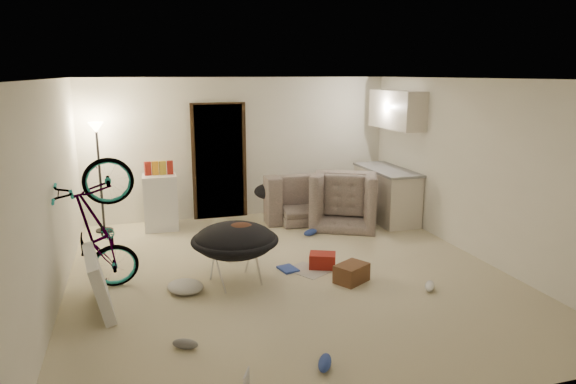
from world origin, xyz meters
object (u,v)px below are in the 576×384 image
object	(u,v)px
floor_lamp	(98,153)
armchair	(346,204)
sofa	(321,200)
juicer	(230,255)
bicycle	(100,257)
mini_fridge	(160,202)
kitchen_counter	(386,195)
drink_case_b	(322,261)
tv_box	(99,282)
saucer_chair	(235,248)
drink_case_a	(352,273)

from	to	relation	value
floor_lamp	armchair	world-z (taller)	floor_lamp
sofa	juicer	bearing A→B (deg)	42.53
bicycle	armchair	bearing A→B (deg)	-68.78
floor_lamp	mini_fridge	distance (m)	1.25
kitchen_counter	drink_case_b	bearing A→B (deg)	-134.91
mini_fridge	tv_box	distance (m)	3.07
armchair	tv_box	size ratio (longest dim) A/B	1.11
saucer_chair	juicer	size ratio (longest dim) A/B	5.32
saucer_chair	drink_case_a	size ratio (longest dim) A/B	2.67
armchair	drink_case_b	world-z (taller)	armchair
armchair	mini_fridge	distance (m)	3.16
sofa	drink_case_a	world-z (taller)	sofa
kitchen_counter	tv_box	bearing A→B (deg)	-153.08
bicycle	tv_box	world-z (taller)	bicycle
floor_lamp	armchair	xyz separation A→B (m)	(4.02, -0.72, -0.95)
floor_lamp	armchair	bearing A→B (deg)	-10.18
tv_box	juicer	bearing A→B (deg)	25.72
tv_box	drink_case_b	world-z (taller)	tv_box
bicycle	drink_case_a	distance (m)	3.06
tv_box	drink_case_b	bearing A→B (deg)	1.87
mini_fridge	drink_case_a	distance (m)	3.75
kitchen_counter	drink_case_a	bearing A→B (deg)	-125.01
sofa	mini_fridge	xyz separation A→B (m)	(-2.83, 0.10, 0.15)
floor_lamp	drink_case_b	distance (m)	4.07
sofa	juicer	xyz separation A→B (m)	(-2.00, -1.77, -0.23)
drink_case_a	mini_fridge	bearing A→B (deg)	95.08
kitchen_counter	tv_box	size ratio (longest dim) A/B	1.53
bicycle	juicer	bearing A→B (deg)	-74.08
drink_case_b	bicycle	bearing A→B (deg)	-157.34
saucer_chair	juicer	world-z (taller)	saucer_chair
tv_box	juicer	world-z (taller)	tv_box
saucer_chair	kitchen_counter	bearing A→B (deg)	33.67
kitchen_counter	drink_case_b	size ratio (longest dim) A/B	4.33
saucer_chair	tv_box	xyz separation A→B (m)	(-1.59, -0.31, -0.13)
armchair	juicer	distance (m)	2.60
mini_fridge	drink_case_a	bearing A→B (deg)	-53.87
mini_fridge	tv_box	xyz separation A→B (m)	(-0.82, -2.95, -0.14)
saucer_chair	drink_case_a	xyz separation A→B (m)	(1.40, -0.40, -0.34)
tv_box	kitchen_counter	bearing A→B (deg)	19.27
kitchen_counter	bicycle	distance (m)	5.10
bicycle	juicer	size ratio (longest dim) A/B	8.23
drink_case_a	sofa	bearing A→B (deg)	46.91
sofa	juicer	distance (m)	2.68
drink_case_a	kitchen_counter	bearing A→B (deg)	24.62
bicycle	drink_case_b	world-z (taller)	bicycle
drink_case_a	drink_case_b	xyz separation A→B (m)	(-0.18, 0.56, -0.02)
drink_case_b	floor_lamp	bearing A→B (deg)	161.44
floor_lamp	kitchen_counter	xyz separation A→B (m)	(4.83, -0.65, -0.87)
floor_lamp	armchair	size ratio (longest dim) A/B	1.67
armchair	bicycle	bearing A→B (deg)	52.47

